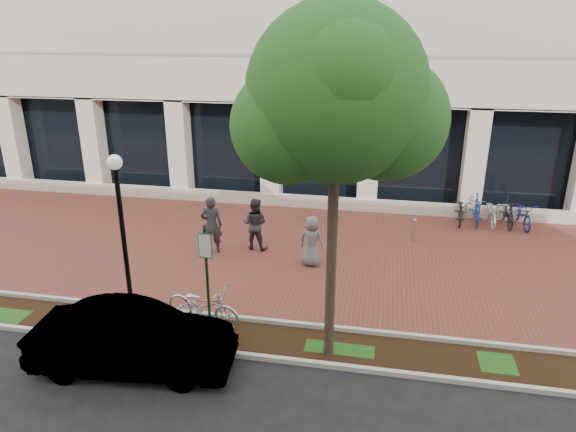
% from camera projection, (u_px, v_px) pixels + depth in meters
% --- Properties ---
extents(ground, '(120.00, 120.00, 0.00)m').
position_uv_depth(ground, '(298.00, 251.00, 17.02)').
color(ground, black).
rests_on(ground, ground).
extents(brick_plaza, '(40.00, 9.00, 0.01)m').
position_uv_depth(brick_plaza, '(298.00, 251.00, 17.02)').
color(brick_plaza, brown).
rests_on(brick_plaza, ground).
extents(planting_strip, '(40.00, 1.50, 0.01)m').
position_uv_depth(planting_strip, '(260.00, 340.00, 12.18)').
color(planting_strip, black).
rests_on(planting_strip, ground).
extents(curb_plaza_side, '(40.00, 0.12, 0.12)m').
position_uv_depth(curb_plaza_side, '(268.00, 321.00, 12.85)').
color(curb_plaza_side, '#BBBBB1').
rests_on(curb_plaza_side, ground).
extents(curb_street_side, '(40.00, 0.12, 0.12)m').
position_uv_depth(curb_street_side, '(252.00, 356.00, 11.47)').
color(curb_street_side, '#BBBBB1').
rests_on(curb_street_side, ground).
extents(parking_sign, '(0.34, 0.07, 2.75)m').
position_uv_depth(parking_sign, '(206.00, 266.00, 11.99)').
color(parking_sign, '#133518').
rests_on(parking_sign, ground).
extents(lamppost, '(0.36, 0.36, 4.22)m').
position_uv_depth(lamppost, '(122.00, 228.00, 12.47)').
color(lamppost, black).
rests_on(lamppost, ground).
extents(street_tree, '(4.17, 3.47, 7.55)m').
position_uv_depth(street_tree, '(339.00, 105.00, 9.74)').
color(street_tree, '#483929').
rests_on(street_tree, ground).
extents(locked_bicycle, '(2.14, 1.13, 1.07)m').
position_uv_depth(locked_bicycle, '(203.00, 305.00, 12.65)').
color(locked_bicycle, silver).
rests_on(locked_bicycle, ground).
extents(pedestrian_left, '(0.77, 0.58, 1.92)m').
position_uv_depth(pedestrian_left, '(211.00, 225.00, 16.67)').
color(pedestrian_left, '#29292E').
rests_on(pedestrian_left, ground).
extents(pedestrian_mid, '(0.93, 0.76, 1.76)m').
position_uv_depth(pedestrian_mid, '(255.00, 224.00, 16.96)').
color(pedestrian_mid, '#2C2D32').
rests_on(pedestrian_mid, ground).
extents(pedestrian_right, '(0.88, 0.69, 1.60)m').
position_uv_depth(pedestrian_right, '(312.00, 241.00, 15.79)').
color(pedestrian_right, slate).
rests_on(pedestrian_right, ground).
extents(bollard, '(0.12, 0.12, 0.85)m').
position_uv_depth(bollard, '(414.00, 230.00, 17.65)').
color(bollard, '#ADAEB2').
rests_on(bollard, ground).
extents(bike_rack_cluster, '(3.04, 1.93, 1.09)m').
position_uv_depth(bike_rack_cluster, '(492.00, 212.00, 19.23)').
color(bike_rack_cluster, black).
rests_on(bike_rack_cluster, ground).
extents(sedan_near_curb, '(4.41, 1.91, 1.41)m').
position_uv_depth(sedan_near_curb, '(133.00, 340.00, 10.94)').
color(sedan_near_curb, '#B9B9BE').
rests_on(sedan_near_curb, ground).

